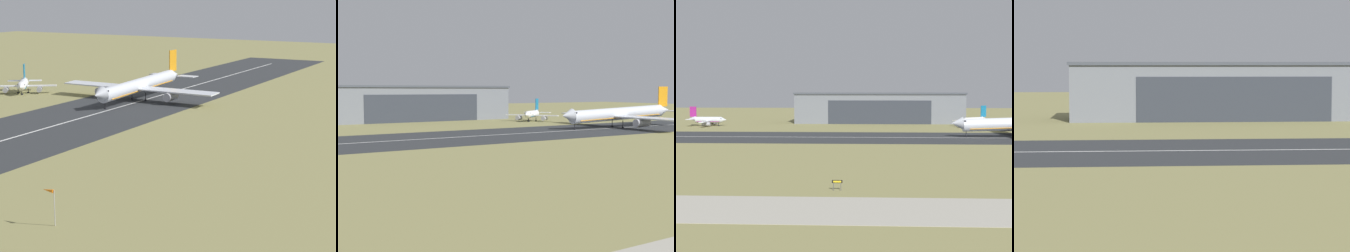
# 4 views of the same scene
# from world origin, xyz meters

# --- Properties ---
(ground_plane) EXTENTS (720.37, 720.37, 0.00)m
(ground_plane) POSITION_xyz_m (0.00, 64.84, 0.00)
(ground_plane) COLOR olive
(runway_strip) EXTENTS (480.37, 41.58, 0.06)m
(runway_strip) POSITION_xyz_m (0.00, 129.69, 0.03)
(runway_strip) COLOR #2B2D30
(runway_strip) RESTS_ON ground_plane
(runway_centreline) EXTENTS (432.33, 0.70, 0.01)m
(runway_centreline) POSITION_xyz_m (0.00, 129.69, 0.07)
(runway_centreline) COLOR silver
(runway_centreline) RESTS_ON runway_strip
(hangar_building) EXTENTS (87.62, 25.17, 15.86)m
(hangar_building) POSITION_xyz_m (38.00, 210.01, 7.95)
(hangar_building) COLOR slate
(hangar_building) RESTS_ON ground_plane
(airplane_parked_west) EXTENTS (18.25, 23.85, 9.33)m
(airplane_parked_west) POSITION_xyz_m (-44.41, 181.42, 2.88)
(airplane_parked_west) COLOR silver
(airplane_parked_west) RESTS_ON ground_plane
(airplane_parked_centre) EXTENTS (18.18, 21.39, 10.03)m
(airplane_parked_centre) POSITION_xyz_m (80.39, 176.55, 3.15)
(airplane_parked_centre) COLOR white
(airplane_parked_centre) RESTS_ON ground_plane
(runway_sign) EXTENTS (1.79, 0.13, 1.79)m
(runway_sign) POSITION_xyz_m (26.24, 39.40, 1.38)
(runway_sign) COLOR #4C4C51
(runway_sign) RESTS_ON ground_plane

